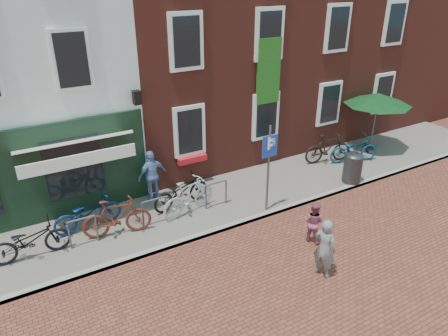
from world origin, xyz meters
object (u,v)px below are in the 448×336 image
parking_sign (269,158)px  bicycle_0 (30,240)px  boy (313,222)px  bicycle_1 (117,217)px  bicycle_5 (328,148)px  bicycle_2 (88,213)px  bicycle_3 (189,196)px  bicycle_6 (354,149)px  parasol (378,97)px  bicycle_4 (181,191)px  cafe_person (152,175)px  woman (325,248)px  litter_bin (353,166)px

parking_sign → bicycle_0: 6.69m
parking_sign → boy: parking_sign is taller
bicycle_1 → bicycle_5: 8.31m
bicycle_2 → bicycle_3: bicycle_3 is taller
parking_sign → bicycle_6: 5.16m
parasol → bicycle_4: size_ratio=1.35×
cafe_person → bicycle_0: cafe_person is taller
bicycle_2 → bicycle_4: bearing=-98.8°
boy → bicycle_1: bearing=34.5°
woman → bicycle_4: (-1.67, 4.51, -0.17)m
woman → bicycle_0: woman is taller
woman → litter_bin: bearing=-71.6°
boy → parking_sign: bearing=-16.5°
bicycle_3 → bicycle_4: 0.48m
woman → bicycle_6: (5.33, 4.24, -0.17)m
parking_sign → litter_bin: bearing=1.0°
bicycle_0 → bicycle_4: size_ratio=1.00×
bicycle_3 → cafe_person: bearing=11.7°
parking_sign → bicycle_5: parking_sign is taller
bicycle_5 → litter_bin: bearing=-179.7°
litter_bin → bicycle_2: 8.66m
boy → bicycle_6: (4.62, 3.04, 0.01)m
litter_bin → bicycle_0: bearing=174.2°
bicycle_3 → parasol: bearing=-97.8°
cafe_person → bicycle_0: (-3.77, -1.27, -0.32)m
bicycle_0 → bicycle_6: size_ratio=1.00×
bicycle_0 → bicycle_3: bearing=-89.8°
bicycle_6 → woman: bearing=145.2°
woman → bicycle_6: size_ratio=0.81×
litter_bin → bicycle_0: size_ratio=0.60×
bicycle_6 → bicycle_5: bearing=79.0°
parasol → bicycle_5: bearing=-177.2°
parking_sign → bicycle_0: (-6.49, 1.09, -1.22)m
cafe_person → bicycle_3: cafe_person is taller
bicycle_2 → litter_bin: bearing=-105.8°
boy → bicycle_5: 5.12m
parasol → bicycle_1: size_ratio=1.39×
boy → bicycle_4: 4.08m
litter_bin → bicycle_1: bearing=173.5°
bicycle_0 → bicycle_5: bicycle_5 is taller
parking_sign → bicycle_6: size_ratio=1.42×
bicycle_3 → bicycle_6: bicycle_3 is taller
bicycle_6 → bicycle_1: bearing=108.3°
bicycle_3 → bicycle_0: bearing=76.2°
cafe_person → boy: bearing=116.4°
bicycle_2 → bicycle_6: bearing=-97.7°
litter_bin → bicycle_5: (0.39, 1.63, -0.04)m
cafe_person → bicycle_4: (0.58, -0.86, -0.32)m
bicycle_1 → litter_bin: bearing=-85.0°
parking_sign → parasol: size_ratio=1.05×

